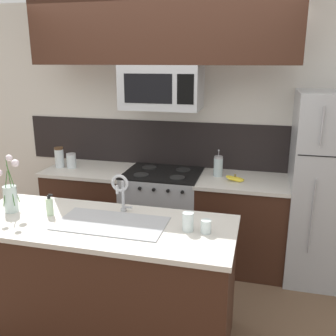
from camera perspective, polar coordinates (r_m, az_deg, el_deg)
name	(u,v)px	position (r m, az deg, el deg)	size (l,w,h in m)	color
ground_plane	(136,306)	(3.39, -4.96, -20.21)	(10.00, 10.00, 0.00)	brown
rear_partition	(199,130)	(3.97, 4.80, 5.78)	(5.20, 0.10, 2.60)	silver
splash_band	(170,144)	(4.00, 0.37, 3.73)	(3.29, 0.01, 0.48)	black
back_counter_left	(92,208)	(4.18, -11.53, -6.01)	(0.87, 0.65, 0.91)	#381E14
back_counter_right	(241,223)	(3.81, 11.04, -8.26)	(0.87, 0.65, 0.91)	#381E14
stove_range	(163,215)	(3.91, -0.80, -7.15)	(0.76, 0.64, 0.93)	#A8AAAF
microwave	(162,87)	(3.59, -0.97, 12.20)	(0.74, 0.40, 0.41)	#A8AAAF
upper_cabinet_band	(160,30)	(3.56, -1.17, 20.28)	(2.44, 0.34, 0.60)	#381E14
storage_jar_tall	(59,157)	(4.13, -16.23, 1.57)	(0.09, 0.09, 0.22)	silver
storage_jar_medium	(71,161)	(4.08, -14.51, 1.09)	(0.10, 0.10, 0.16)	silver
banana_bunch	(235,179)	(3.58, 10.16, -1.61)	(0.19, 0.12, 0.08)	yellow
french_press	(218,166)	(3.69, 7.66, 0.27)	(0.09, 0.09, 0.27)	silver
island_counter	(101,279)	(2.91, -10.12, -16.32)	(1.93, 0.75, 0.91)	#381E14
kitchen_sink	(112,233)	(2.69, -8.56, -9.74)	(0.76, 0.40, 0.16)	#ADAFB5
sink_faucet	(121,188)	(2.76, -7.22, -3.05)	(0.14, 0.14, 0.31)	#B7BABF
dish_soap_bottle	(50,206)	(2.88, -17.60, -5.59)	(0.06, 0.05, 0.16)	beige
drinking_glass	(188,222)	(2.51, 3.07, -8.19)	(0.08, 0.08, 0.13)	silver
spare_glass	(206,227)	(2.50, 5.81, -8.87)	(0.07, 0.07, 0.09)	silver
flower_vase	(11,196)	(3.03, -22.86, -3.90)	(0.13, 0.17, 0.45)	silver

